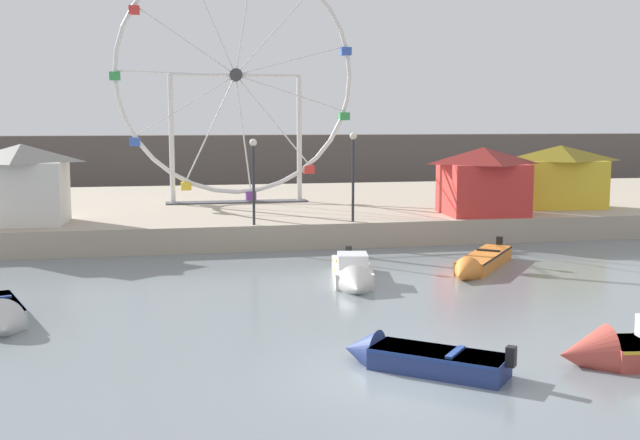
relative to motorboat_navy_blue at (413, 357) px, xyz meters
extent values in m
plane|color=slate|center=(-0.31, -0.48, -0.28)|extent=(240.00, 240.00, 0.00)
cube|color=tan|center=(-0.31, 27.89, 0.29)|extent=(110.00, 22.15, 1.12)
cube|color=#564C47|center=(-0.31, 51.25, 1.92)|extent=(140.00, 3.00, 4.40)
cube|color=navy|center=(0.47, -0.39, -0.02)|extent=(3.08, 2.83, 0.51)
cube|color=navy|center=(0.47, -0.39, 0.19)|extent=(3.07, 2.83, 0.08)
cone|color=navy|center=(-1.01, 0.84, -0.02)|extent=(1.34, 1.37, 1.08)
cube|color=black|center=(1.72, -1.43, 0.34)|extent=(0.31, 0.31, 0.44)
cube|color=navy|center=(0.76, -0.63, 0.26)|extent=(0.74, 0.85, 0.06)
cone|color=#B24238|center=(3.95, -0.57, -0.01)|extent=(1.31, 1.52, 1.40)
cone|color=silver|center=(-9.75, 4.79, -0.02)|extent=(1.56, 1.24, 1.36)
cube|color=orange|center=(6.72, 11.51, -0.01)|extent=(3.73, 4.39, 0.53)
cube|color=black|center=(6.72, 11.51, 0.22)|extent=(3.72, 4.37, 0.08)
cone|color=orange|center=(4.90, 9.14, -0.01)|extent=(1.60, 1.65, 1.02)
cube|color=black|center=(8.22, 13.45, 0.37)|extent=(0.31, 0.30, 0.44)
cube|color=black|center=(7.08, 11.97, 0.29)|extent=(0.82, 0.69, 0.06)
cube|color=silver|center=(1.10, 10.26, -0.01)|extent=(2.01, 4.14, 0.54)
cube|color=gold|center=(1.10, 10.26, 0.22)|extent=(2.02, 4.11, 0.08)
cone|color=silver|center=(0.63, 7.80, -0.01)|extent=(1.41, 1.30, 1.23)
cube|color=black|center=(1.48, 12.31, 0.37)|extent=(0.27, 0.24, 0.44)
cube|color=silver|center=(1.01, 9.78, 0.50)|extent=(1.24, 1.36, 0.47)
cube|color=gold|center=(1.19, 10.75, 0.29)|extent=(1.11, 0.36, 0.06)
torus|color=silver|center=(-1.35, 26.74, 7.83)|extent=(13.00, 0.24, 13.00)
cylinder|color=#38383D|center=(-1.35, 26.74, 7.83)|extent=(0.70, 0.50, 0.70)
cylinder|color=silver|center=(0.68, 26.74, 5.37)|extent=(4.12, 0.08, 4.97)
cube|color=red|center=(2.72, 26.74, 2.63)|extent=(0.56, 0.48, 0.44)
cylinder|color=silver|center=(1.69, 26.74, 6.86)|extent=(6.10, 0.08, 2.02)
cube|color=#33934C|center=(4.73, 26.74, 5.60)|extent=(0.56, 0.48, 0.44)
cylinder|color=silver|center=(1.74, 26.74, 8.65)|extent=(6.18, 0.08, 1.73)
cube|color=#3356B7|center=(4.82, 26.74, 9.20)|extent=(0.56, 0.48, 0.44)
cylinder|color=silver|center=(0.80, 26.74, 10.19)|extent=(4.35, 0.08, 4.77)
cylinder|color=silver|center=(-0.82, 26.74, 10.97)|extent=(1.14, 0.08, 6.30)
cylinder|color=silver|center=(-2.60, 26.74, 10.76)|extent=(2.58, 0.08, 5.90)
cylinder|color=silver|center=(-3.99, 26.74, 9.62)|extent=(5.33, 0.08, 3.64)
cube|color=red|center=(-6.63, 26.74, 11.12)|extent=(0.56, 0.48, 0.44)
cylinder|color=silver|center=(-4.53, 26.74, 7.90)|extent=(6.38, 0.08, 0.23)
cube|color=#33934C|center=(-7.72, 26.74, 7.70)|extent=(0.56, 0.48, 0.44)
cylinder|color=silver|center=(-4.07, 26.74, 6.17)|extent=(5.49, 0.08, 3.39)
cube|color=#3356B7|center=(-6.79, 26.74, 4.23)|extent=(0.56, 0.48, 0.44)
cylinder|color=silver|center=(-2.74, 26.74, 4.96)|extent=(2.86, 0.08, 5.77)
cube|color=yellow|center=(-4.13, 26.74, 1.81)|extent=(0.56, 0.48, 0.44)
cylinder|color=silver|center=(-0.97, 26.74, 4.66)|extent=(0.84, 0.08, 6.34)
cube|color=purple|center=(-0.59, 26.74, 1.21)|extent=(0.56, 0.48, 0.44)
cylinder|color=silver|center=(-4.85, 26.74, 4.34)|extent=(0.28, 0.28, 6.98)
cylinder|color=silver|center=(2.16, 26.74, 4.34)|extent=(0.28, 0.28, 6.98)
cylinder|color=silver|center=(-1.35, 26.74, 7.83)|extent=(7.02, 0.18, 0.18)
cube|color=#4C4C51|center=(-1.35, 26.74, 0.89)|extent=(7.82, 1.20, 0.08)
cube|color=red|center=(9.76, 18.87, 2.08)|extent=(3.92, 3.74, 2.47)
pyramid|color=maroon|center=(9.76, 18.87, 3.70)|extent=(4.32, 4.12, 0.80)
cube|color=yellow|center=(14.83, 20.72, 2.08)|extent=(4.50, 2.73, 2.47)
pyramid|color=olive|center=(14.83, 20.72, 3.70)|extent=(4.95, 3.00, 0.80)
cube|color=silver|center=(-11.45, 19.69, 2.22)|extent=(3.71, 3.22, 2.74)
pyramid|color=gray|center=(-11.45, 19.69, 3.96)|extent=(4.08, 3.54, 0.80)
cylinder|color=#2D2D33|center=(2.95, 17.52, 2.70)|extent=(0.12, 0.12, 3.70)
sphere|color=#F2EACC|center=(2.95, 17.52, 4.69)|extent=(0.32, 0.32, 0.32)
cylinder|color=#2D2D33|center=(-1.57, 17.24, 2.57)|extent=(0.12, 0.12, 3.45)
sphere|color=#F2EACC|center=(-1.57, 17.24, 4.43)|extent=(0.32, 0.32, 0.32)
camera|label=1|loc=(-5.63, -16.67, 5.40)|focal=44.16mm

